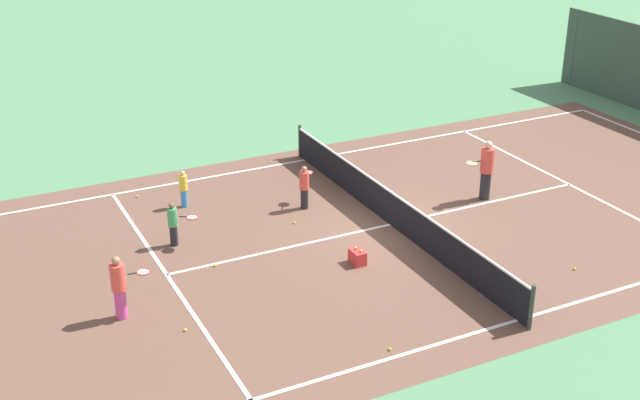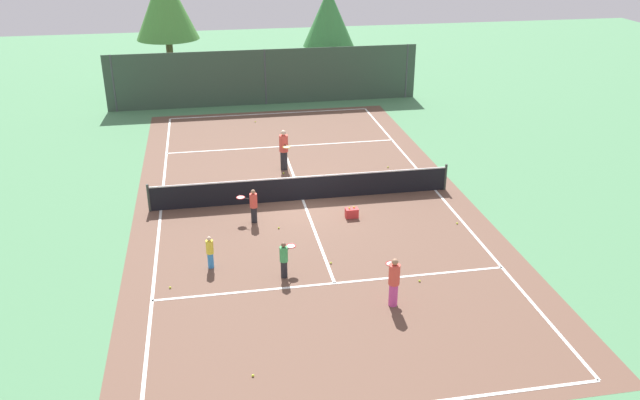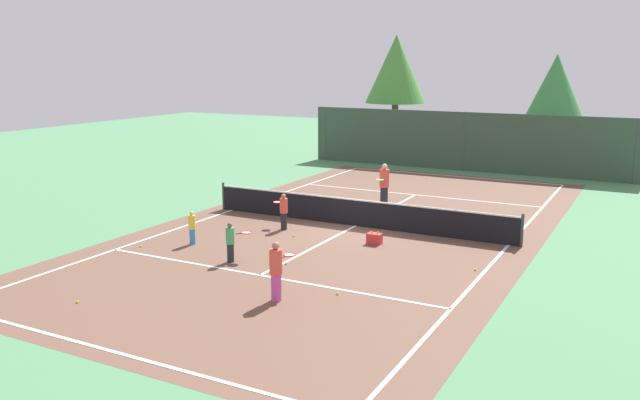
{
  "view_description": "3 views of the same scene",
  "coord_description": "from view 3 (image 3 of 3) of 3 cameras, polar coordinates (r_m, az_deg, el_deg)",
  "views": [
    {
      "loc": [
        17.77,
        -11.02,
        10.04
      ],
      "look_at": [
        -0.82,
        -1.78,
        0.77
      ],
      "focal_mm": 46.83,
      "sensor_mm": 36.0,
      "label": 1
    },
    {
      "loc": [
        -3.52,
        -23.36,
        10.62
      ],
      "look_at": [
        0.37,
        -1.79,
        0.76
      ],
      "focal_mm": 36.68,
      "sensor_mm": 36.0,
      "label": 2
    },
    {
      "loc": [
        9.73,
        -21.21,
        5.92
      ],
      "look_at": [
        -0.4,
        -2.04,
        1.31
      ],
      "focal_mm": 36.93,
      "sensor_mm": 36.0,
      "label": 3
    }
  ],
  "objects": [
    {
      "name": "tennis_ball_2",
      "position": [
        17.64,
        -20.27,
        -8.28
      ],
      "size": [
        0.07,
        0.07,
        0.07
      ],
      "primitive_type": "sphere",
      "color": "#CCE533",
      "rests_on": "ground_plane"
    },
    {
      "name": "tree_1",
      "position": [
        41.59,
        6.6,
        11.17
      ],
      "size": [
        3.74,
        3.74,
        7.49
      ],
      "color": "brown",
      "rests_on": "ground_plane"
    },
    {
      "name": "perimeter_fence",
      "position": [
        36.78,
        12.37,
        4.97
      ],
      "size": [
        18.0,
        0.12,
        3.2
      ],
      "color": "#384C3D",
      "rests_on": "ground_plane"
    },
    {
      "name": "tennis_ball_5",
      "position": [
        19.52,
        13.31,
        -5.89
      ],
      "size": [
        0.07,
        0.07,
        0.07
      ],
      "primitive_type": "sphere",
      "color": "#CCE533",
      "rests_on": "ground_plane"
    },
    {
      "name": "tennis_ball_4",
      "position": [
        22.11,
        -15.28,
        -3.88
      ],
      "size": [
        0.07,
        0.07,
        0.07
      ],
      "primitive_type": "sphere",
      "color": "#CCE533",
      "rests_on": "ground_plane"
    },
    {
      "name": "court_surface",
      "position": [
        24.07,
        3.12,
        -2.26
      ],
      "size": [
        13.0,
        25.0,
        0.01
      ],
      "color": "brown",
      "rests_on": "ground_plane"
    },
    {
      "name": "player_3",
      "position": [
        23.44,
        -3.19,
        -0.95
      ],
      "size": [
        0.81,
        0.68,
        1.3
      ],
      "color": "#232328",
      "rests_on": "ground_plane"
    },
    {
      "name": "ball_crate",
      "position": [
        21.73,
        4.74,
        -3.36
      ],
      "size": [
        0.47,
        0.3,
        0.43
      ],
      "color": "red",
      "rests_on": "ground_plane"
    },
    {
      "name": "tennis_ball_0",
      "position": [
        34.02,
        9.13,
        1.88
      ],
      "size": [
        0.07,
        0.07,
        0.07
      ],
      "primitive_type": "sphere",
      "color": "#CCE533",
      "rests_on": "ground_plane"
    },
    {
      "name": "player_4",
      "position": [
        21.93,
        -11.03,
        -2.35
      ],
      "size": [
        0.24,
        0.24,
        1.12
      ],
      "color": "#388CD8",
      "rests_on": "ground_plane"
    },
    {
      "name": "tennis_ball_6",
      "position": [
        22.58,
        -2.28,
        -3.13
      ],
      "size": [
        0.07,
        0.07,
        0.07
      ],
      "primitive_type": "sphere",
      "color": "#CCE533",
      "rests_on": "ground_plane"
    },
    {
      "name": "player_2",
      "position": [
        16.53,
        -3.8,
        -6.09
      ],
      "size": [
        0.41,
        0.91,
        1.53
      ],
      "color": "#D14799",
      "rests_on": "ground_plane"
    },
    {
      "name": "player_1",
      "position": [
        19.83,
        -7.71,
        -3.57
      ],
      "size": [
        0.64,
        0.8,
        1.22
      ],
      "color": "#232328",
      "rests_on": "ground_plane"
    },
    {
      "name": "tennis_ball_1",
      "position": [
        17.13,
        1.52,
        -8.11
      ],
      "size": [
        0.07,
        0.07,
        0.07
      ],
      "primitive_type": "sphere",
      "color": "#CCE533",
      "rests_on": "ground_plane"
    },
    {
      "name": "player_0",
      "position": [
        27.03,
        5.58,
        1.31
      ],
      "size": [
        0.42,
        0.96,
        1.81
      ],
      "color": "#232328",
      "rests_on": "ground_plane"
    },
    {
      "name": "tree_0",
      "position": [
        38.07,
        19.73,
        9.19
      ],
      "size": [
        3.12,
        3.12,
        6.27
      ],
      "color": "brown",
      "rests_on": "ground_plane"
    },
    {
      "name": "tennis_ball_3",
      "position": [
        26.78,
        4.94,
        -0.75
      ],
      "size": [
        0.07,
        0.07,
        0.07
      ],
      "primitive_type": "sphere",
      "color": "#CCE533",
      "rests_on": "ground_plane"
    },
    {
      "name": "ground_plane",
      "position": [
        24.07,
        3.12,
        -2.26
      ],
      "size": [
        80.0,
        80.0,
        0.0
      ],
      "primitive_type": "plane",
      "color": "#4C8456"
    },
    {
      "name": "tennis_ball_7",
      "position": [
        25.28,
        14.62,
        -1.87
      ],
      "size": [
        0.07,
        0.07,
        0.07
      ],
      "primitive_type": "sphere",
      "color": "#CCE533",
      "rests_on": "ground_plane"
    },
    {
      "name": "tennis_ball_8",
      "position": [
        19.58,
        -2.97,
        -5.51
      ],
      "size": [
        0.07,
        0.07,
        0.07
      ],
      "primitive_type": "sphere",
      "color": "#CCE533",
      "rests_on": "ground_plane"
    },
    {
      "name": "tennis_net",
      "position": [
        23.95,
        3.13,
        -1.08
      ],
      "size": [
        11.9,
        0.1,
        1.1
      ],
      "color": "#333833",
      "rests_on": "ground_plane"
    }
  ]
}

